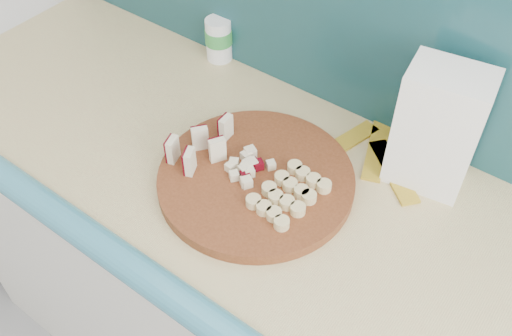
% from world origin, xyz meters
% --- Properties ---
extents(backsplash, '(2.20, 0.02, 0.50)m').
position_xyz_m(backsplash, '(0.10, 1.79, 1.16)').
color(backsplash, teal).
rests_on(backsplash, kitchen_counter).
extents(cutting_board, '(0.42, 0.42, 0.02)m').
position_xyz_m(cutting_board, '(-0.16, 1.48, 0.92)').
color(cutting_board, '#4F2410').
rests_on(cutting_board, kitchen_counter).
extents(apple_wedges, '(0.09, 0.15, 0.05)m').
position_xyz_m(apple_wedges, '(-0.28, 1.46, 0.96)').
color(apple_wedges, beige).
rests_on(apple_wedges, cutting_board).
extents(apple_chunks, '(0.06, 0.06, 0.02)m').
position_xyz_m(apple_chunks, '(-0.19, 1.48, 0.94)').
color(apple_chunks, '#F2E3C2').
rests_on(apple_chunks, cutting_board).
extents(banana_slices, '(0.11, 0.15, 0.02)m').
position_xyz_m(banana_slices, '(-0.08, 1.47, 0.94)').
color(banana_slices, '#D7C083').
rests_on(banana_slices, cutting_board).
extents(flour_bag, '(0.16, 0.13, 0.25)m').
position_xyz_m(flour_bag, '(0.09, 1.69, 1.03)').
color(flour_bag, white).
rests_on(flour_bag, kitchen_counter).
extents(canister, '(0.07, 0.07, 0.11)m').
position_xyz_m(canister, '(-0.48, 1.76, 0.97)').
color(canister, white).
rests_on(canister, kitchen_counter).
extents(banana_peel, '(0.24, 0.20, 0.01)m').
position_xyz_m(banana_peel, '(-0.02, 1.68, 0.91)').
color(banana_peel, gold).
rests_on(banana_peel, kitchen_counter).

